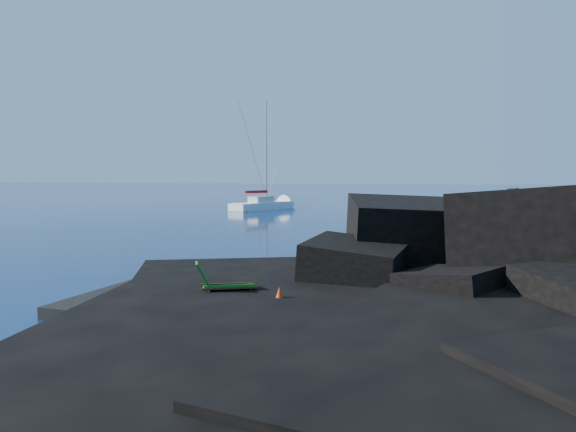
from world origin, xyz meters
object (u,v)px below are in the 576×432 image
at_px(sailboat, 264,210).
at_px(deck_chair, 230,278).
at_px(marker_cone, 279,297).
at_px(sunbather, 212,287).
at_px(distant_boat_a, 513,191).

relative_size(sailboat, deck_chair, 6.91).
xyz_separation_m(deck_chair, marker_cone, (1.68, -0.72, -0.31)).
relative_size(deck_chair, sunbather, 1.11).
relative_size(sunbather, marker_cone, 2.74).
height_order(sailboat, distant_boat_a, sailboat).
xyz_separation_m(sailboat, deck_chair, (11.77, -44.38, 0.95)).
xyz_separation_m(sailboat, sunbather, (10.91, -43.62, 0.51)).
bearing_deg(distant_boat_a, sailboat, -96.47).
relative_size(deck_chair, marker_cone, 3.04).
distance_m(sailboat, deck_chair, 45.92).
height_order(deck_chair, distant_boat_a, deck_chair).
xyz_separation_m(marker_cone, distant_boat_a, (23.48, 121.17, -0.64)).
xyz_separation_m(deck_chair, distant_boat_a, (25.16, 120.45, -0.95)).
relative_size(sailboat, distant_boat_a, 2.41).
relative_size(deck_chair, distant_boat_a, 0.35).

